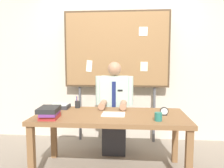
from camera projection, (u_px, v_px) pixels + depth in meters
The scene contains 10 objects.
back_wall at pixel (117, 62), 3.85m from camera, with size 6.40×0.08×2.70m, color beige.
desk at pixel (111, 121), 2.67m from camera, with size 1.81×0.83×0.73m.
person at pixel (114, 111), 3.25m from camera, with size 0.55×0.56×1.36m.
bulletin_board at pixel (117, 51), 3.63m from camera, with size 1.73×0.09×2.18m.
book_stack at pixel (49, 112), 2.47m from camera, with size 0.23×0.32×0.13m.
open_notebook at pixel (113, 114), 2.64m from camera, with size 0.27×0.21×0.01m, color white.
desk_clock at pixel (164, 112), 2.61m from camera, with size 0.10×0.04×0.10m.
coffee_mug at pixel (158, 117), 2.37m from camera, with size 0.08×0.08×0.09m, color #267266.
pen_holder at pixel (78, 104), 3.03m from camera, with size 0.07×0.07×0.16m.
paper_tray at pixel (60, 106), 2.99m from camera, with size 0.26×0.20×0.06m.
Camera 1 is at (0.24, -2.60, 1.38)m, focal length 35.39 mm.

